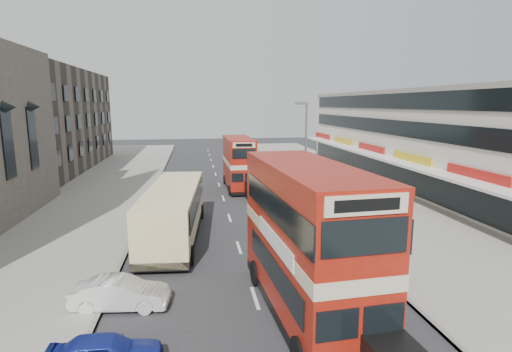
{
  "coord_description": "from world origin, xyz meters",
  "views": [
    {
      "loc": [
        -2.33,
        -13.3,
        7.97
      ],
      "look_at": [
        0.87,
        7.38,
        4.18
      ],
      "focal_mm": 28.09,
      "sensor_mm": 36.0,
      "label": 1
    }
  ],
  "objects_px": {
    "street_lamp": "(305,144)",
    "coach": "(174,210)",
    "bus_main": "(308,240)",
    "pedestrian_near": "(327,198)",
    "car_right_b": "(268,183)",
    "car_right_a": "(300,204)",
    "bus_second": "(239,163)",
    "cyclist": "(280,189)",
    "car_left_front": "(121,293)"
  },
  "relations": [
    {
      "from": "cyclist",
      "to": "bus_main",
      "type": "bearing_deg",
      "value": -95.95
    },
    {
      "from": "car_left_front",
      "to": "bus_second",
      "type": "bearing_deg",
      "value": -11.44
    },
    {
      "from": "street_lamp",
      "to": "car_right_b",
      "type": "distance_m",
      "value": 6.89
    },
    {
      "from": "coach",
      "to": "car_right_b",
      "type": "height_order",
      "value": "coach"
    },
    {
      "from": "car_right_b",
      "to": "pedestrian_near",
      "type": "distance_m",
      "value": 8.79
    },
    {
      "from": "bus_main",
      "to": "car_right_a",
      "type": "distance_m",
      "value": 14.21
    },
    {
      "from": "street_lamp",
      "to": "car_right_a",
      "type": "height_order",
      "value": "street_lamp"
    },
    {
      "from": "car_right_a",
      "to": "pedestrian_near",
      "type": "height_order",
      "value": "pedestrian_near"
    },
    {
      "from": "street_lamp",
      "to": "cyclist",
      "type": "bearing_deg",
      "value": 124.37
    },
    {
      "from": "car_right_a",
      "to": "car_left_front",
      "type": "bearing_deg",
      "value": -34.9
    },
    {
      "from": "car_right_a",
      "to": "pedestrian_near",
      "type": "bearing_deg",
      "value": 112.55
    },
    {
      "from": "car_left_front",
      "to": "car_right_a",
      "type": "xyz_separation_m",
      "value": [
        10.5,
        12.14,
        0.14
      ]
    },
    {
      "from": "coach",
      "to": "car_right_b",
      "type": "distance_m",
      "value": 15.22
    },
    {
      "from": "bus_main",
      "to": "pedestrian_near",
      "type": "xyz_separation_m",
      "value": [
        5.71,
        14.33,
        -1.99
      ]
    },
    {
      "from": "street_lamp",
      "to": "bus_second",
      "type": "distance_m",
      "value": 7.82
    },
    {
      "from": "car_right_b",
      "to": "cyclist",
      "type": "relative_size",
      "value": 2.31
    },
    {
      "from": "car_right_b",
      "to": "coach",
      "type": "bearing_deg",
      "value": -39.95
    },
    {
      "from": "street_lamp",
      "to": "bus_second",
      "type": "bearing_deg",
      "value": 129.43
    },
    {
      "from": "coach",
      "to": "cyclist",
      "type": "bearing_deg",
      "value": 53.94
    },
    {
      "from": "car_right_a",
      "to": "car_right_b",
      "type": "height_order",
      "value": "car_right_a"
    },
    {
      "from": "car_left_front",
      "to": "cyclist",
      "type": "xyz_separation_m",
      "value": [
        10.34,
        18.25,
        0.02
      ]
    },
    {
      "from": "car_right_b",
      "to": "cyclist",
      "type": "height_order",
      "value": "cyclist"
    },
    {
      "from": "bus_second",
      "to": "car_right_b",
      "type": "bearing_deg",
      "value": 164.74
    },
    {
      "from": "street_lamp",
      "to": "coach",
      "type": "xyz_separation_m",
      "value": [
        -10.16,
        -7.76,
        -3.07
      ]
    },
    {
      "from": "pedestrian_near",
      "to": "street_lamp",
      "type": "bearing_deg",
      "value": -73.54
    },
    {
      "from": "bus_second",
      "to": "coach",
      "type": "relative_size",
      "value": 0.77
    },
    {
      "from": "pedestrian_near",
      "to": "coach",
      "type": "bearing_deg",
      "value": 22.14
    },
    {
      "from": "street_lamp",
      "to": "coach",
      "type": "relative_size",
      "value": 0.73
    },
    {
      "from": "coach",
      "to": "car_right_a",
      "type": "bearing_deg",
      "value": 28.62
    },
    {
      "from": "car_right_b",
      "to": "bus_second",
      "type": "bearing_deg",
      "value": -112.09
    },
    {
      "from": "bus_main",
      "to": "coach",
      "type": "height_order",
      "value": "bus_main"
    },
    {
      "from": "bus_main",
      "to": "car_right_b",
      "type": "bearing_deg",
      "value": -100.63
    },
    {
      "from": "bus_main",
      "to": "car_right_b",
      "type": "relative_size",
      "value": 2.29
    },
    {
      "from": "coach",
      "to": "cyclist",
      "type": "distance_m",
      "value": 13.25
    },
    {
      "from": "bus_main",
      "to": "car_right_a",
      "type": "bearing_deg",
      "value": -107.75
    },
    {
      "from": "bus_main",
      "to": "bus_second",
      "type": "xyz_separation_m",
      "value": [
        0.01,
        23.26,
        -0.48
      ]
    },
    {
      "from": "car_right_b",
      "to": "car_left_front",
      "type": "bearing_deg",
      "value": -32.68
    },
    {
      "from": "coach",
      "to": "cyclist",
      "type": "xyz_separation_m",
      "value": [
        8.62,
        10.01,
        -1.07
      ]
    },
    {
      "from": "bus_second",
      "to": "coach",
      "type": "bearing_deg",
      "value": 67.28
    },
    {
      "from": "coach",
      "to": "car_right_a",
      "type": "distance_m",
      "value": 9.65
    },
    {
      "from": "bus_second",
      "to": "street_lamp",
      "type": "bearing_deg",
      "value": 128.52
    },
    {
      "from": "car_right_a",
      "to": "cyclist",
      "type": "bearing_deg",
      "value": -172.59
    },
    {
      "from": "bus_main",
      "to": "cyclist",
      "type": "bearing_deg",
      "value": -103.1
    },
    {
      "from": "pedestrian_near",
      "to": "car_right_a",
      "type": "bearing_deg",
      "value": 16.3
    },
    {
      "from": "car_right_b",
      "to": "pedestrian_near",
      "type": "height_order",
      "value": "pedestrian_near"
    },
    {
      "from": "bus_main",
      "to": "street_lamp",
      "type": "bearing_deg",
      "value": -109.05
    },
    {
      "from": "coach",
      "to": "pedestrian_near",
      "type": "distance_m",
      "value": 12.05
    },
    {
      "from": "bus_second",
      "to": "cyclist",
      "type": "relative_size",
      "value": 4.41
    },
    {
      "from": "car_right_b",
      "to": "cyclist",
      "type": "distance_m",
      "value": 2.88
    },
    {
      "from": "bus_main",
      "to": "pedestrian_near",
      "type": "height_order",
      "value": "bus_main"
    }
  ]
}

